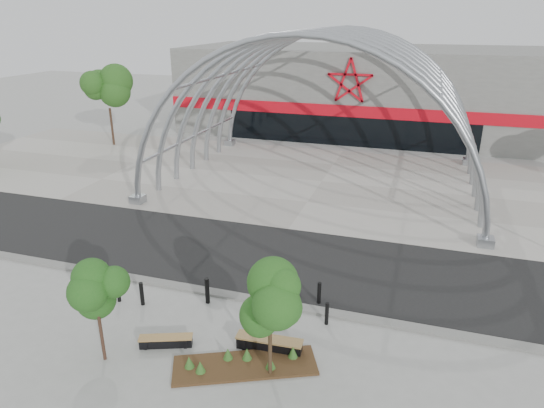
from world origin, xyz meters
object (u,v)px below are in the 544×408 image
Objects in this scene: bench_1 at (269,344)px; street_tree_0 at (95,296)px; street_tree_1 at (270,304)px; bollard_2 at (207,291)px; bench_0 at (166,341)px.

street_tree_0 is at bearing -157.38° from bench_1.
street_tree_0 is 5.66m from street_tree_1.
street_tree_1 is 3.37× the size of bollard_2.
bench_1 is at bearing -32.26° from bollard_2.
street_tree_1 is 2.76m from bench_1.
bollard_2 is (1.86, 4.23, -1.94)m from street_tree_0.
bollard_2 reaches higher than bench_0.
bollard_2 is at bearing 66.23° from street_tree_0.
street_tree_1 is 4.68m from bench_0.
street_tree_0 is 1.47× the size of bench_1.
street_tree_1 is 5.39m from bollard_2.
bollard_2 reaches higher than bench_1.
bench_0 is at bearing -94.44° from bollard_2.
street_tree_0 is 3.11× the size of bollard_2.
street_tree_0 is at bearing -142.38° from bench_0.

